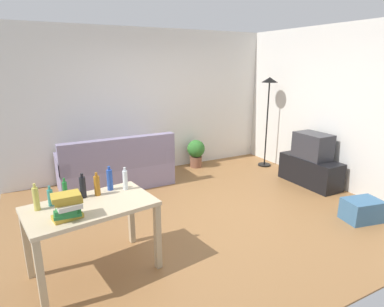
% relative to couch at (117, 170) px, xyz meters
% --- Properties ---
extents(ground_plane, '(5.20, 4.40, 0.02)m').
position_rel_couch_xyz_m(ground_plane, '(0.80, -1.59, -0.32)').
color(ground_plane, olive).
extents(wall_rear, '(5.20, 0.10, 2.70)m').
position_rel_couch_xyz_m(wall_rear, '(0.80, 0.61, 1.04)').
color(wall_rear, silver).
rests_on(wall_rear, ground_plane).
extents(wall_right, '(0.10, 4.40, 2.70)m').
position_rel_couch_xyz_m(wall_right, '(3.40, -1.59, 1.04)').
color(wall_right, silver).
rests_on(wall_right, ground_plane).
extents(couch, '(1.88, 0.84, 0.92)m').
position_rel_couch_xyz_m(couch, '(0.00, 0.00, 0.00)').
color(couch, gray).
rests_on(couch, ground_plane).
extents(tv_stand, '(0.44, 1.10, 0.48)m').
position_rel_couch_xyz_m(tv_stand, '(3.05, -1.48, -0.07)').
color(tv_stand, black).
rests_on(tv_stand, ground_plane).
extents(tv, '(0.41, 0.60, 0.44)m').
position_rel_couch_xyz_m(tv, '(3.05, -1.48, 0.39)').
color(tv, '#2D2D33').
rests_on(tv, tv_stand).
extents(torchiere_lamp, '(0.32, 0.32, 1.81)m').
position_rel_couch_xyz_m(torchiere_lamp, '(3.05, -0.28, 1.11)').
color(torchiere_lamp, black).
rests_on(torchiere_lamp, ground_plane).
extents(desk, '(1.29, 0.86, 0.76)m').
position_rel_couch_xyz_m(desk, '(-0.84, -2.25, 0.34)').
color(desk, '#C6B28E').
rests_on(desk, ground_plane).
extents(potted_plant, '(0.36, 0.36, 0.57)m').
position_rel_couch_xyz_m(potted_plant, '(1.73, 0.31, 0.02)').
color(potted_plant, brown).
rests_on(potted_plant, ground_plane).
extents(storage_box, '(0.54, 0.43, 0.30)m').
position_rel_couch_xyz_m(storage_box, '(2.61, -2.80, -0.16)').
color(storage_box, '#386084').
rests_on(storage_box, ground_plane).
extents(bottle_squat, '(0.06, 0.06, 0.26)m').
position_rel_couch_xyz_m(bottle_squat, '(-1.30, -2.15, 0.57)').
color(bottle_squat, '#BCB24C').
rests_on(bottle_squat, desk).
extents(bottle_tall, '(0.05, 0.05, 0.20)m').
position_rel_couch_xyz_m(bottle_tall, '(-1.18, -2.10, 0.54)').
color(bottle_tall, teal).
rests_on(bottle_tall, desk).
extents(bottle_green, '(0.05, 0.05, 0.24)m').
position_rel_couch_xyz_m(bottle_green, '(-1.04, -2.05, 0.56)').
color(bottle_green, '#1E722D').
rests_on(bottle_green, desk).
extents(bottle_dark, '(0.06, 0.06, 0.26)m').
position_rel_couch_xyz_m(bottle_dark, '(-0.87, -2.04, 0.57)').
color(bottle_dark, black).
rests_on(bottle_dark, desk).
extents(bottle_amber, '(0.06, 0.06, 0.25)m').
position_rel_couch_xyz_m(bottle_amber, '(-0.73, -2.06, 0.56)').
color(bottle_amber, '#9E6019').
rests_on(bottle_amber, desk).
extents(bottle_blue, '(0.06, 0.06, 0.27)m').
position_rel_couch_xyz_m(bottle_blue, '(-0.57, -1.97, 0.57)').
color(bottle_blue, '#2347A3').
rests_on(bottle_blue, desk).
extents(bottle_clear, '(0.05, 0.05, 0.25)m').
position_rel_couch_xyz_m(bottle_clear, '(-0.43, -2.04, 0.56)').
color(bottle_clear, silver).
rests_on(bottle_clear, desk).
extents(book_stack, '(0.27, 0.22, 0.23)m').
position_rel_couch_xyz_m(book_stack, '(-1.07, -2.46, 0.57)').
color(book_stack, '#B7932D').
rests_on(book_stack, desk).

